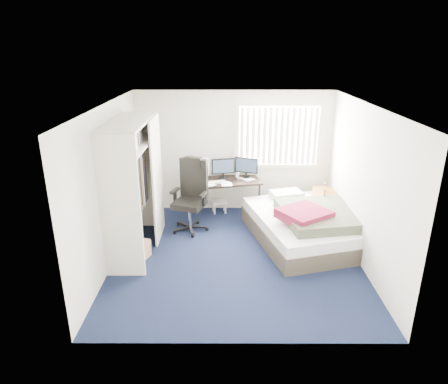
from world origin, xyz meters
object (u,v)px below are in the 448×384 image
desk (222,179)px  nightstand (324,197)px  office_chair (191,203)px  bed (306,224)px

desk → nightstand: (1.99, -0.40, -0.24)m
desk → office_chair: office_chair is taller
desk → office_chair: 0.92m
desk → nightstand: size_ratio=1.71×
desk → office_chair: size_ratio=1.20×
office_chair → bed: size_ratio=0.53×
nightstand → bed: nightstand is taller
office_chair → bed: (2.09, -0.48, -0.22)m
nightstand → desk: bearing=168.7°
bed → desk: bearing=142.8°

